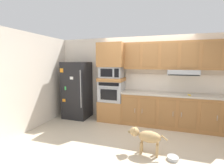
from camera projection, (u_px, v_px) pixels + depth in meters
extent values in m
plane|color=beige|center=(140.00, 134.00, 3.92)|extent=(9.60, 9.60, 0.00)
cube|color=silver|center=(146.00, 79.00, 4.80)|extent=(6.20, 0.12, 2.50)
cube|color=silver|center=(43.00, 80.00, 4.59)|extent=(0.12, 7.10, 2.50)
cube|color=black|center=(77.00, 90.00, 5.07)|extent=(0.76, 0.70, 1.76)
cylinder|color=silver|center=(81.00, 89.00, 4.61)|extent=(0.02, 0.02, 1.10)
cube|color=white|center=(71.00, 78.00, 4.67)|extent=(0.11, 0.01, 0.08)
cube|color=orange|center=(62.00, 70.00, 4.74)|extent=(0.11, 0.01, 0.12)
cube|color=orange|center=(64.00, 100.00, 4.85)|extent=(0.10, 0.01, 0.09)
cube|color=green|center=(65.00, 88.00, 4.78)|extent=(0.05, 0.01, 0.11)
cube|color=#A8703D|center=(112.00, 110.00, 4.88)|extent=(0.74, 0.62, 0.60)
cube|color=#A8AAAF|center=(112.00, 91.00, 4.80)|extent=(0.70, 0.58, 0.60)
cube|color=black|center=(109.00, 95.00, 4.52)|extent=(0.49, 0.01, 0.30)
cube|color=black|center=(109.00, 84.00, 4.48)|extent=(0.59, 0.01, 0.09)
cylinder|color=#A8AAAF|center=(108.00, 88.00, 4.47)|extent=(0.56, 0.02, 0.02)
cube|color=#A8703D|center=(112.00, 79.00, 4.75)|extent=(0.74, 0.62, 0.10)
cube|color=#A8AAAF|center=(112.00, 72.00, 4.72)|extent=(0.64, 0.53, 0.32)
cube|color=black|center=(106.00, 73.00, 4.48)|extent=(0.35, 0.01, 0.22)
cube|color=black|center=(117.00, 73.00, 4.39)|extent=(0.13, 0.01, 0.24)
cube|color=#A8703D|center=(112.00, 55.00, 4.65)|extent=(0.74, 0.62, 0.68)
cube|color=#A8703D|center=(176.00, 111.00, 4.31)|extent=(2.91, 0.60, 0.88)
cube|color=#9A6738|center=(130.00, 110.00, 4.38)|extent=(0.41, 0.01, 0.70)
cylinder|color=#BCBCC1|center=(135.00, 110.00, 4.32)|extent=(0.01, 0.01, 0.12)
cube|color=#9A6738|center=(148.00, 111.00, 4.24)|extent=(0.41, 0.01, 0.70)
cylinder|color=#BCBCC1|center=(142.00, 111.00, 4.27)|extent=(0.01, 0.01, 0.12)
cube|color=#9A6738|center=(167.00, 113.00, 4.09)|extent=(0.41, 0.01, 0.70)
cylinder|color=#BCBCC1|center=(173.00, 114.00, 4.03)|extent=(0.01, 0.01, 0.12)
cube|color=#9A6738|center=(188.00, 115.00, 3.94)|extent=(0.41, 0.01, 0.70)
cylinder|color=#BCBCC1|center=(181.00, 115.00, 3.97)|extent=(0.01, 0.01, 0.12)
cube|color=#9A6738|center=(210.00, 117.00, 3.80)|extent=(0.41, 0.01, 0.70)
cylinder|color=#BCBCC1|center=(217.00, 118.00, 3.74)|extent=(0.01, 0.01, 0.12)
cube|color=#BCB2A3|center=(177.00, 95.00, 4.25)|extent=(2.95, 0.64, 0.04)
cube|color=white|center=(177.00, 83.00, 4.48)|extent=(2.95, 0.02, 0.50)
cube|color=#A8703D|center=(179.00, 56.00, 4.23)|extent=(2.91, 0.34, 0.74)
cube|color=#A8AAAF|center=(182.00, 72.00, 4.19)|extent=(0.76, 0.48, 0.14)
cube|color=black|center=(183.00, 75.00, 3.99)|extent=(0.72, 0.04, 0.02)
cube|color=#9A6738|center=(132.00, 56.00, 4.43)|extent=(0.41, 0.01, 0.63)
cube|color=#9A6738|center=(150.00, 56.00, 4.28)|extent=(0.41, 0.01, 0.63)
cube|color=#9A6738|center=(169.00, 55.00, 4.14)|extent=(0.41, 0.01, 0.63)
cube|color=#9A6738|center=(190.00, 55.00, 3.99)|extent=(0.41, 0.01, 0.63)
cube|color=#9A6738|center=(212.00, 55.00, 3.85)|extent=(0.41, 0.01, 0.63)
cylinder|color=yellow|center=(189.00, 95.00, 4.03)|extent=(0.07, 0.10, 0.03)
cylinder|color=silver|center=(193.00, 95.00, 4.05)|extent=(0.06, 0.11, 0.01)
ellipsoid|color=tan|center=(150.00, 137.00, 3.04)|extent=(0.43, 0.23, 0.22)
sphere|color=tan|center=(135.00, 132.00, 3.12)|extent=(0.18, 0.18, 0.18)
ellipsoid|color=olive|center=(130.00, 132.00, 3.15)|extent=(0.10, 0.07, 0.06)
cone|color=tan|center=(135.00, 129.00, 3.05)|extent=(0.05, 0.05, 0.06)
cone|color=tan|center=(136.00, 127.00, 3.16)|extent=(0.05, 0.05, 0.06)
cylinder|color=tan|center=(164.00, 138.00, 2.95)|extent=(0.13, 0.03, 0.10)
cylinder|color=tan|center=(141.00, 148.00, 3.06)|extent=(0.05, 0.05, 0.24)
cylinder|color=tan|center=(142.00, 145.00, 3.17)|extent=(0.05, 0.05, 0.24)
cylinder|color=tan|center=(157.00, 151.00, 2.96)|extent=(0.05, 0.05, 0.24)
cylinder|color=tan|center=(157.00, 148.00, 3.07)|extent=(0.05, 0.05, 0.24)
cylinder|color=#B2B7BC|center=(173.00, 158.00, 2.89)|extent=(0.20, 0.20, 0.06)
cylinder|color=brown|center=(173.00, 158.00, 2.89)|extent=(0.15, 0.15, 0.03)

